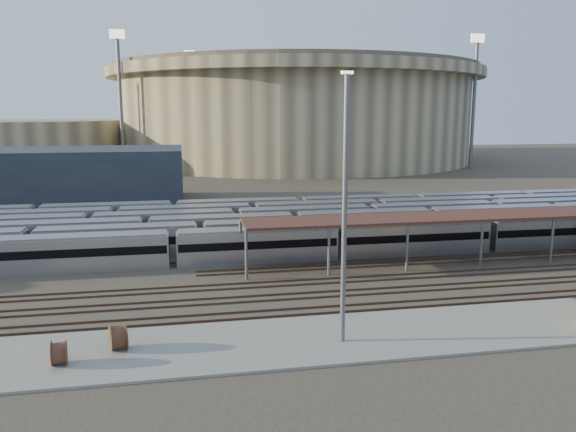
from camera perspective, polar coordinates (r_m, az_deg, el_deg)
The scene contains 14 objects.
ground at distance 57.44m, azimuth 3.93°, elevation -6.37°, with size 420.00×420.00×0.00m, color #383026.
apron at distance 42.57m, azimuth 2.47°, elevation -12.42°, with size 50.00×9.00×0.20m, color gray.
subway_trains at distance 74.56m, azimuth 0.61°, elevation -0.96°, with size 125.74×23.90×3.60m.
inspection_shed at distance 68.56m, azimuth 21.19°, elevation 0.01°, with size 60.30×6.00×5.30m.
empty_tracks at distance 52.82m, azimuth 5.31°, elevation -7.82°, with size 170.00×9.62×0.18m.
stadium at distance 197.03m, azimuth 0.70°, elevation 10.52°, with size 124.00×124.00×32.50m.
secondary_arena at distance 189.04m, azimuth -24.97°, elevation 6.67°, with size 56.00×56.00×14.00m, color tan.
service_building at distance 110.75m, azimuth -21.62°, elevation 3.77°, with size 42.00×20.00×10.00m, color #1E232D.
floodlight_0 at distance 163.94m, azimuth -16.66°, elevation 11.53°, with size 4.00×1.00×38.40m.
floodlight_2 at distance 174.72m, azimuth 18.39°, elevation 11.36°, with size 4.00×1.00×38.40m.
floodlight_3 at distance 213.19m, azimuth -9.85°, elevation 11.50°, with size 4.00×1.00×38.40m.
cable_reel_west at distance 42.03m, azimuth -16.85°, elevation -11.68°, with size 1.85×1.85×1.03m, color #543221.
cable_reel_east at distance 41.03m, azimuth -22.24°, elevation -12.75°, with size 1.65×1.65×0.92m, color #543221.
yard_light_pole at distance 39.47m, azimuth 5.77°, elevation 0.54°, with size 0.81×0.36×19.19m.
Camera 1 is at (-14.05, -53.12, 16.74)m, focal length 35.00 mm.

